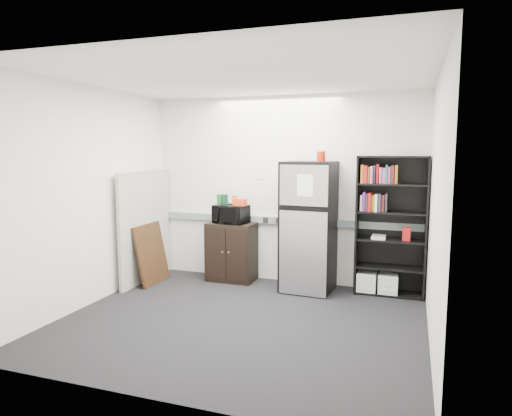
# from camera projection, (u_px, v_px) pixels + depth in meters

# --- Properties ---
(floor) EXTENTS (4.00, 4.00, 0.00)m
(floor) POSITION_uv_depth(u_px,v_px,m) (241.00, 321.00, 5.15)
(floor) COLOR black
(floor) RESTS_ON ground
(wall_back) EXTENTS (4.00, 0.02, 2.70)m
(wall_back) POSITION_uv_depth(u_px,v_px,m) (283.00, 190.00, 6.63)
(wall_back) COLOR white
(wall_back) RESTS_ON floor
(wall_right) EXTENTS (0.02, 3.50, 2.70)m
(wall_right) POSITION_uv_depth(u_px,v_px,m) (436.00, 211.00, 4.34)
(wall_right) COLOR white
(wall_right) RESTS_ON floor
(wall_left) EXTENTS (0.02, 3.50, 2.70)m
(wall_left) POSITION_uv_depth(u_px,v_px,m) (89.00, 197.00, 5.63)
(wall_left) COLOR white
(wall_left) RESTS_ON floor
(ceiling) EXTENTS (4.00, 3.50, 0.02)m
(ceiling) POSITION_uv_depth(u_px,v_px,m) (240.00, 76.00, 4.82)
(ceiling) COLOR white
(ceiling) RESTS_ON wall_back
(electrical_raceway) EXTENTS (3.92, 0.05, 0.10)m
(electrical_raceway) POSITION_uv_depth(u_px,v_px,m) (282.00, 221.00, 6.66)
(electrical_raceway) COLOR gray
(electrical_raceway) RESTS_ON wall_back
(wall_note) EXTENTS (0.14, 0.00, 0.10)m
(wall_note) POSITION_uv_depth(u_px,v_px,m) (260.00, 176.00, 6.71)
(wall_note) COLOR white
(wall_note) RESTS_ON wall_back
(bookshelf) EXTENTS (0.90, 0.34, 1.85)m
(bookshelf) POSITION_uv_depth(u_px,v_px,m) (389.00, 223.00, 6.02)
(bookshelf) COLOR black
(bookshelf) RESTS_ON floor
(cubicle_partition) EXTENTS (0.06, 1.30, 1.62)m
(cubicle_partition) POSITION_uv_depth(u_px,v_px,m) (146.00, 227.00, 6.68)
(cubicle_partition) COLOR gray
(cubicle_partition) RESTS_ON floor
(cabinet) EXTENTS (0.69, 0.46, 0.86)m
(cabinet) POSITION_uv_depth(u_px,v_px,m) (232.00, 252.00, 6.74)
(cabinet) COLOR black
(cabinet) RESTS_ON floor
(microwave) EXTENTS (0.53, 0.40, 0.27)m
(microwave) POSITION_uv_depth(u_px,v_px,m) (231.00, 214.00, 6.65)
(microwave) COLOR black
(microwave) RESTS_ON cabinet
(snack_box_a) EXTENTS (0.07, 0.05, 0.15)m
(snack_box_a) POSITION_uv_depth(u_px,v_px,m) (220.00, 199.00, 6.72)
(snack_box_a) COLOR #18561C
(snack_box_a) RESTS_ON microwave
(snack_box_b) EXTENTS (0.07, 0.05, 0.15)m
(snack_box_b) POSITION_uv_depth(u_px,v_px,m) (225.00, 199.00, 6.69)
(snack_box_b) COLOR #0B321E
(snack_box_b) RESTS_ON microwave
(snack_box_c) EXTENTS (0.07, 0.05, 0.14)m
(snack_box_c) POSITION_uv_depth(u_px,v_px,m) (235.00, 200.00, 6.64)
(snack_box_c) COLOR #CF6613
(snack_box_c) RESTS_ON microwave
(snack_bag) EXTENTS (0.20, 0.13, 0.10)m
(snack_bag) POSITION_uv_depth(u_px,v_px,m) (240.00, 202.00, 6.57)
(snack_bag) COLOR #DB4415
(snack_bag) RESTS_ON microwave
(refrigerator) EXTENTS (0.71, 0.73, 1.77)m
(refrigerator) POSITION_uv_depth(u_px,v_px,m) (309.00, 226.00, 6.23)
(refrigerator) COLOR black
(refrigerator) RESTS_ON floor
(coffee_can) EXTENTS (0.12, 0.12, 0.16)m
(coffee_can) POSITION_uv_depth(u_px,v_px,m) (321.00, 155.00, 6.19)
(coffee_can) COLOR #A51C07
(coffee_can) RESTS_ON refrigerator
(framed_poster) EXTENTS (0.21, 0.68, 0.86)m
(framed_poster) POSITION_uv_depth(u_px,v_px,m) (152.00, 253.00, 6.61)
(framed_poster) COLOR black
(framed_poster) RESTS_ON floor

